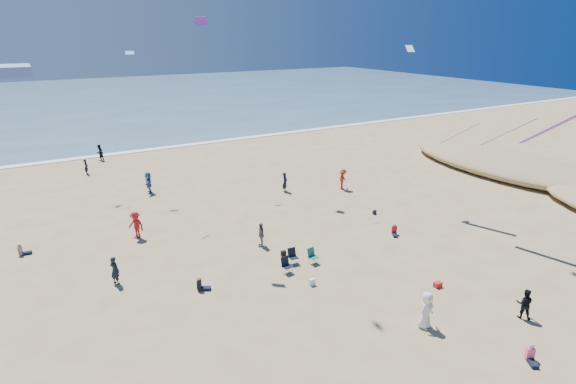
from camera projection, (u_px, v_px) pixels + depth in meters
ocean at (72, 101)px, 93.97m from camera, size 220.00×100.00×0.06m
surf_line at (117, 154)px, 53.23m from camera, size 220.00×1.20×0.08m
standing_flyers at (249, 227)px, 31.03m from camera, size 26.24×45.39×1.94m
seated_group at (294, 289)px, 24.50m from camera, size 24.05×23.38×0.84m
chair_cluster at (298, 259)px, 27.48m from camera, size 2.68×1.46×1.00m
white_tote at (312, 282)px, 25.57m from camera, size 0.35×0.20×0.40m
black_backpack at (283, 254)px, 28.87m from camera, size 0.30×0.22×0.38m
cooler at (438, 285)px, 25.41m from camera, size 0.45×0.30×0.30m
navy_bag at (374, 212)px, 35.56m from camera, size 0.28×0.18×0.34m
kites_aloft at (351, 32)px, 28.08m from camera, size 36.65×42.23×26.80m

